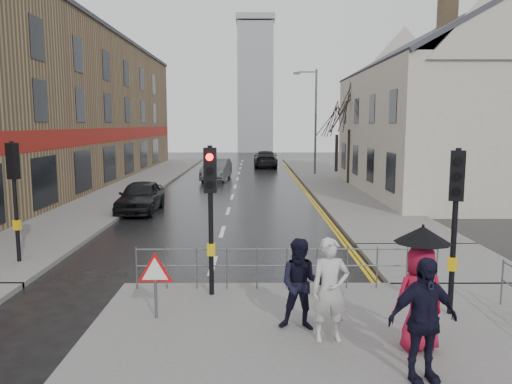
{
  "coord_description": "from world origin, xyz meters",
  "views": [
    {
      "loc": [
        1.15,
        -10.81,
        4.01
      ],
      "look_at": [
        1.24,
        4.79,
        1.88
      ],
      "focal_mm": 35.0,
      "sensor_mm": 36.0,
      "label": 1
    }
  ],
  "objects_px": {
    "pedestrian_b": "(301,284)",
    "car_mid": "(216,170)",
    "pedestrian_d": "(423,320)",
    "pedestrian_with_umbrella": "(420,285)",
    "car_parked": "(140,196)",
    "pedestrian_a": "(330,290)"
  },
  "relations": [
    {
      "from": "pedestrian_a",
      "to": "pedestrian_b",
      "type": "xyz_separation_m",
      "value": [
        -0.46,
        0.49,
        -0.06
      ]
    },
    {
      "from": "pedestrian_a",
      "to": "pedestrian_with_umbrella",
      "type": "bearing_deg",
      "value": -18.35
    },
    {
      "from": "pedestrian_with_umbrella",
      "to": "car_mid",
      "type": "distance_m",
      "value": 27.99
    },
    {
      "from": "pedestrian_d",
      "to": "car_mid",
      "type": "bearing_deg",
      "value": 87.42
    },
    {
      "from": "car_parked",
      "to": "car_mid",
      "type": "relative_size",
      "value": 0.9
    },
    {
      "from": "pedestrian_b",
      "to": "pedestrian_d",
      "type": "relative_size",
      "value": 0.91
    },
    {
      "from": "pedestrian_d",
      "to": "car_mid",
      "type": "relative_size",
      "value": 0.41
    },
    {
      "from": "car_parked",
      "to": "pedestrian_with_umbrella",
      "type": "bearing_deg",
      "value": -60.55
    },
    {
      "from": "pedestrian_a",
      "to": "pedestrian_d",
      "type": "relative_size",
      "value": 0.97
    },
    {
      "from": "pedestrian_with_umbrella",
      "to": "pedestrian_d",
      "type": "distance_m",
      "value": 1.12
    },
    {
      "from": "pedestrian_with_umbrella",
      "to": "car_mid",
      "type": "bearing_deg",
      "value": 101.26
    },
    {
      "from": "pedestrian_a",
      "to": "car_mid",
      "type": "bearing_deg",
      "value": 94.53
    },
    {
      "from": "pedestrian_a",
      "to": "car_parked",
      "type": "height_order",
      "value": "pedestrian_a"
    },
    {
      "from": "car_parked",
      "to": "car_mid",
      "type": "distance_m",
      "value": 13.28
    },
    {
      "from": "pedestrian_with_umbrella",
      "to": "car_mid",
      "type": "xyz_separation_m",
      "value": [
        -5.46,
        27.44,
        -0.52
      ]
    },
    {
      "from": "pedestrian_b",
      "to": "car_mid",
      "type": "distance_m",
      "value": 26.8
    },
    {
      "from": "pedestrian_a",
      "to": "car_mid",
      "type": "distance_m",
      "value": 27.35
    },
    {
      "from": "pedestrian_a",
      "to": "pedestrian_d",
      "type": "xyz_separation_m",
      "value": [
        1.17,
        -1.45,
        0.03
      ]
    },
    {
      "from": "pedestrian_b",
      "to": "pedestrian_with_umbrella",
      "type": "xyz_separation_m",
      "value": [
        1.94,
        -0.88,
        0.28
      ]
    },
    {
      "from": "pedestrian_a",
      "to": "car_mid",
      "type": "relative_size",
      "value": 0.4
    },
    {
      "from": "pedestrian_b",
      "to": "pedestrian_a",
      "type": "bearing_deg",
      "value": -38.7
    },
    {
      "from": "pedestrian_with_umbrella",
      "to": "pedestrian_d",
      "type": "height_order",
      "value": "pedestrian_with_umbrella"
    }
  ]
}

